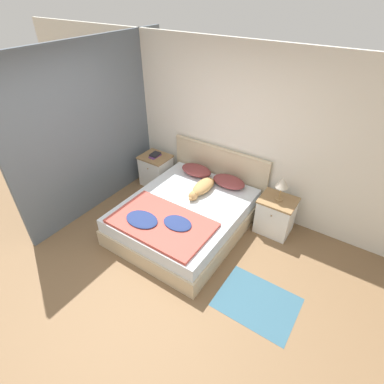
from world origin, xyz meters
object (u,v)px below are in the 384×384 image
pillow_left (196,170)px  book_stack (155,155)px  nightstand_left (156,170)px  bed (185,216)px  table_lamp (282,183)px  pillow_right (229,182)px  nightstand_right (275,215)px  dog (202,188)px

pillow_left → book_stack: (-0.84, -0.06, 0.06)m
nightstand_left → pillow_left: pillow_left is taller
bed → table_lamp: table_lamp is taller
pillow_right → book_stack: book_stack is taller
pillow_right → nightstand_right: bearing=-4.3°
nightstand_right → dog: 1.17m
bed → table_lamp: 1.50m
bed → table_lamp: (1.15, 0.72, 0.64)m
pillow_left → pillow_right: size_ratio=1.00×
dog → book_stack: bearing=165.2°
bed → pillow_right: pillow_right is taller
nightstand_right → dog: (-1.10, -0.31, 0.25)m
bed → nightstand_left: bearing=147.9°
pillow_left → table_lamp: (1.46, -0.06, 0.32)m
nightstand_left → table_lamp: bearing=0.1°
pillow_right → dog: 0.46m
pillow_left → book_stack: 0.84m
nightstand_right → pillow_left: bearing=177.5°
pillow_right → dog: dog is taller
bed → book_stack: size_ratio=9.00×
bed → dog: (0.05, 0.41, 0.32)m
bed → table_lamp: bearing=32.2°
nightstand_left → book_stack: 0.31m
pillow_left → book_stack: book_stack is taller
book_stack → pillow_right: bearing=2.3°
pillow_right → table_lamp: size_ratio=1.43×
nightstand_right → table_lamp: table_lamp is taller
pillow_right → table_lamp: table_lamp is taller
table_lamp → pillow_right: bearing=175.8°
dog → nightstand_left: bearing=165.4°
bed → book_stack: (-1.15, 0.73, 0.38)m
dog → book_stack: 1.24m
dog → book_stack: book_stack is taller
pillow_left → pillow_right: 0.62m
book_stack → table_lamp: (2.30, -0.00, 0.26)m
nightstand_left → pillow_left: size_ratio=1.08×
nightstand_right → dog: dog is taller
book_stack → nightstand_right: bearing=-0.1°
table_lamp → dog: bearing=-164.2°
nightstand_right → book_stack: (-2.30, 0.00, 0.31)m
table_lamp → nightstand_right: bearing=-90.0°
pillow_right → book_stack: size_ratio=2.43×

